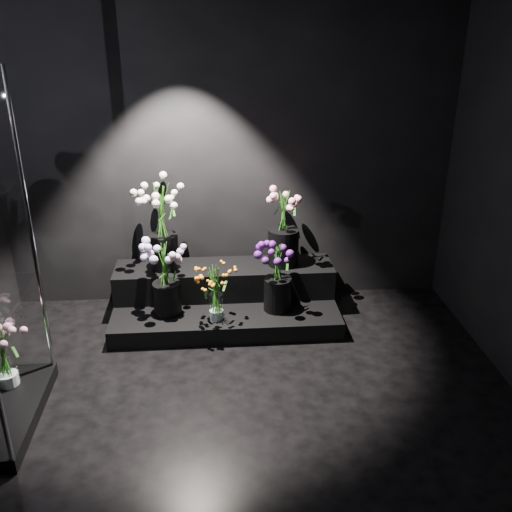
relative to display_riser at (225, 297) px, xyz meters
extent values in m
plane|color=black|center=(0.07, -1.61, -0.18)|extent=(4.00, 4.00, 0.00)
plane|color=black|center=(0.07, 0.39, 1.22)|extent=(4.00, 0.00, 4.00)
cube|color=black|center=(0.00, -0.10, -0.10)|extent=(1.95, 0.87, 0.16)
cube|color=black|center=(0.00, 0.12, 0.12)|extent=(1.95, 0.43, 0.27)
cylinder|color=white|center=(-0.08, -0.36, 0.10)|extent=(0.12, 0.12, 0.24)
cylinder|color=black|center=(-0.49, -0.22, 0.12)|extent=(0.24, 0.24, 0.28)
cylinder|color=black|center=(0.45, -0.22, 0.13)|extent=(0.24, 0.24, 0.29)
cylinder|color=black|center=(-0.52, 0.12, 0.41)|extent=(0.25, 0.25, 0.32)
cylinder|color=black|center=(0.53, 0.12, 0.42)|extent=(0.28, 0.28, 0.33)
cylinder|color=white|center=(-1.57, -1.07, 0.05)|extent=(0.16, 0.16, 0.26)
camera|label=1|loc=(-0.07, -4.54, 2.38)|focal=40.00mm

